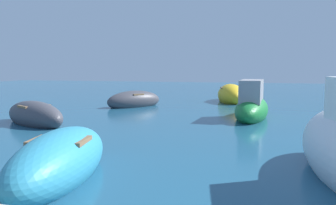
# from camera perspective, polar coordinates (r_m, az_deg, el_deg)

# --- Properties ---
(moored_boat_2) EXTENTS (2.92, 3.28, 1.10)m
(moored_boat_2) POSITION_cam_1_polar(r_m,az_deg,el_deg) (18.29, -5.70, 0.29)
(moored_boat_2) COLOR #3F3F47
(moored_boat_2) RESTS_ON ground
(moored_boat_3) EXTENTS (1.67, 4.21, 1.86)m
(moored_boat_3) POSITION_cam_1_polar(r_m,az_deg,el_deg) (14.57, 13.87, -0.70)
(moored_boat_3) COLOR #197233
(moored_boat_3) RESTS_ON ground
(moored_boat_5) EXTENTS (2.27, 4.01, 1.39)m
(moored_boat_5) POSITION_cam_1_polar(r_m,az_deg,el_deg) (20.95, 10.53, 1.18)
(moored_boat_5) COLOR gold
(moored_boat_5) RESTS_ON ground
(moored_boat_6) EXTENTS (1.90, 3.85, 1.19)m
(moored_boat_6) POSITION_cam_1_polar(r_m,az_deg,el_deg) (6.99, -17.64, -9.28)
(moored_boat_6) COLOR teal
(moored_boat_6) RESTS_ON ground
(moored_boat_10) EXTENTS (3.66, 2.76, 1.11)m
(moored_boat_10) POSITION_cam_1_polar(r_m,az_deg,el_deg) (13.65, -21.46, -2.07)
(moored_boat_10) COLOR #3F3F47
(moored_boat_10) RESTS_ON ground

